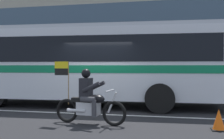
# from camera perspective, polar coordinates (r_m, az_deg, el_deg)

# --- Properties ---
(ground_plane) EXTENTS (60.00, 60.00, 0.00)m
(ground_plane) POSITION_cam_1_polar(r_m,az_deg,el_deg) (9.75, -3.10, -8.94)
(ground_plane) COLOR black
(sidewalk_curb) EXTENTS (28.00, 3.80, 0.15)m
(sidewalk_curb) POSITION_cam_1_polar(r_m,az_deg,el_deg) (14.68, 2.13, -5.35)
(sidewalk_curb) COLOR #A39E93
(sidewalk_curb) RESTS_ON ground_plane
(lane_center_stripe) EXTENTS (26.60, 0.14, 0.01)m
(lane_center_stripe) POSITION_cam_1_polar(r_m,az_deg,el_deg) (9.18, -4.09, -9.53)
(lane_center_stripe) COLOR silver
(lane_center_stripe) RESTS_ON ground_plane
(transit_bus) EXTENTS (11.13, 3.05, 3.22)m
(transit_bus) POSITION_cam_1_polar(r_m,az_deg,el_deg) (10.98, -5.56, 2.02)
(transit_bus) COLOR silver
(transit_bus) RESTS_ON ground_plane
(motorcycle_with_rider) EXTENTS (2.19, 0.66, 1.78)m
(motorcycle_with_rider) POSITION_cam_1_polar(r_m,az_deg,el_deg) (7.55, -4.97, -6.69)
(motorcycle_with_rider) COLOR black
(motorcycle_with_rider) RESTS_ON ground_plane
(fire_hydrant) EXTENTS (0.22, 0.30, 0.75)m
(fire_hydrant) POSITION_cam_1_polar(r_m,az_deg,el_deg) (13.69, 9.57, -3.94)
(fire_hydrant) COLOR gold
(fire_hydrant) RESTS_ON sidewalk_curb
(traffic_cone) EXTENTS (0.36, 0.36, 0.55)m
(traffic_cone) POSITION_cam_1_polar(r_m,az_deg,el_deg) (7.39, 22.00, -10.11)
(traffic_cone) COLOR #EA590F
(traffic_cone) RESTS_ON ground_plane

